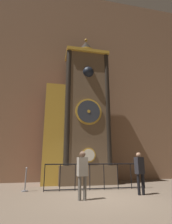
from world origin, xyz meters
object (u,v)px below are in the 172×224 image
object	(u,v)px
clock_tower	(81,114)
visitor_near	(82,170)
stanchion_post	(25,184)
visitor_far	(140,169)

from	to	relation	value
clock_tower	visitor_near	bearing A→B (deg)	-98.88
clock_tower	stanchion_post	size ratio (longest dim) A/B	9.63
stanchion_post	visitor_far	bearing A→B (deg)	-21.11
clock_tower	stanchion_post	bearing A→B (deg)	-146.19
visitor_far	stanchion_post	xyz separation A→B (m)	(-4.49, 1.73, -0.63)
visitor_near	visitor_far	size ratio (longest dim) A/B	1.01
stanchion_post	clock_tower	bearing A→B (deg)	33.81
clock_tower	visitor_near	world-z (taller)	clock_tower
clock_tower	visitor_near	size ratio (longest dim) A/B	5.93
visitor_far	visitor_near	bearing A→B (deg)	173.27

